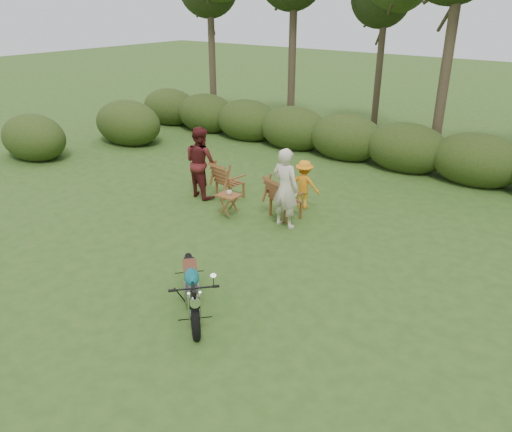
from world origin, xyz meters
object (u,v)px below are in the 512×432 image
Objects in this scene: lawn_chair_right at (285,217)px; child at (303,208)px; cup at (229,193)px; adult_a at (284,226)px; side_table at (229,205)px; adult_b at (202,196)px; motorcycle at (193,308)px; lawn_chair_left at (230,197)px.

child is (0.03, 0.73, 0.00)m from lawn_chair_right.
cup reaches higher than child.
side_table is at bearing 14.19° from adult_a.
side_table is 0.32m from cup.
motorcycle is at bearing 140.72° from adult_b.
adult_b reaches higher than lawn_chair_left.
cup is at bearing 52.18° from lawn_chair_right.
motorcycle is at bearing 87.89° from child.
child is at bearing 52.41° from cup.
motorcycle is at bearing -59.54° from cup.
adult_a reaches higher than child.
motorcycle is 5.03m from lawn_chair_left.
adult_a reaches higher than motorcycle.
child is (-0.83, 4.79, 0.00)m from motorcycle.
lawn_chair_right is 1.85m from lawn_chair_left.
lawn_chair_left is (-1.84, 0.19, 0.00)m from lawn_chair_right.
cup is at bearing 163.10° from motorcycle.
lawn_chair_left is at bearing 129.04° from cup.
motorcycle is 3.90m from cup.
lawn_chair_right is 0.84× the size of child.
cup is at bearing 168.04° from adult_b.
lawn_chair_right is 1.44m from cup.
adult_a is at bearing -175.73° from adult_b.
cup is (-1.10, -0.73, 0.59)m from lawn_chair_right.
cup reaches higher than motorcycle.
adult_b reaches higher than adult_a.
lawn_chair_right is 1.05× the size of lawn_chair_left.
motorcycle is 1.09× the size of adult_a.
cup is at bearing 13.50° from adult_a.
lawn_chair_right is at bearing -57.79° from adult_a.
motorcycle is 1.09× the size of adult_b.
lawn_chair_right is 0.56× the size of adult_b.
cup is at bearing 135.89° from lawn_chair_left.
adult_a reaches higher than lawn_chair_left.
adult_a is at bearing 170.25° from lawn_chair_left.
cup is 1.94m from child.
adult_a is 1.00× the size of adult_b.
lawn_chair_right is (-0.86, 4.06, 0.00)m from motorcycle.
cup is (0.74, -0.92, 0.59)m from lawn_chair_left.
child reaches higher than side_table.
adult_b is at bearing 7.64° from child.
cup is 1.62m from adult_b.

